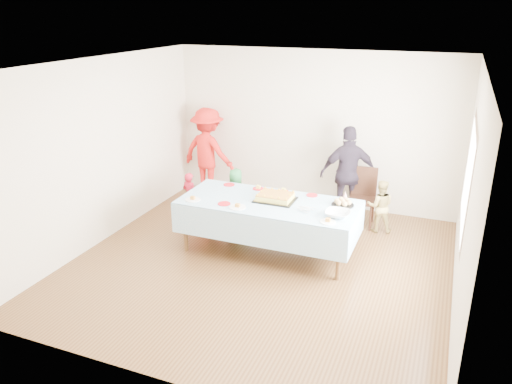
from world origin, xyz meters
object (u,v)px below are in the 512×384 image
birthday_cake (275,197)px  dining_chair (363,193)px  adult_left (208,152)px  party_table (269,205)px

birthday_cake → dining_chair: size_ratio=0.59×
birthday_cake → dining_chair: (0.99, 1.44, -0.30)m
dining_chair → adult_left: 2.97m
party_table → adult_left: bearing=135.9°
birthday_cake → adult_left: bearing=138.2°
birthday_cake → adult_left: 2.61m
party_table → birthday_cake: (0.07, 0.08, 0.10)m
dining_chair → adult_left: size_ratio=0.57×
party_table → birthday_cake: 0.15m
party_table → dining_chair: bearing=55.1°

